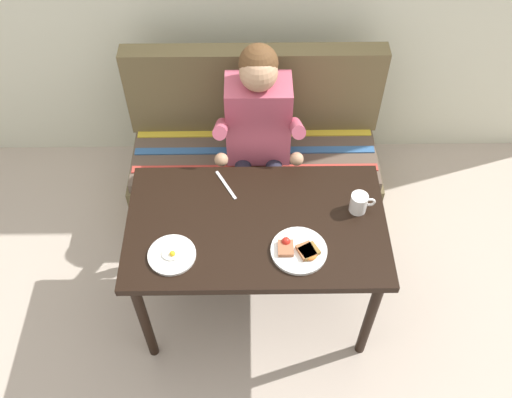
% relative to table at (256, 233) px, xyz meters
% --- Properties ---
extents(ground_plane, '(8.00, 8.00, 0.00)m').
position_rel_table_xyz_m(ground_plane, '(0.00, 0.00, -0.65)').
color(ground_plane, '#B8A798').
extents(table, '(1.20, 0.70, 0.73)m').
position_rel_table_xyz_m(table, '(0.00, 0.00, 0.00)').
color(table, black).
rests_on(table, ground).
extents(couch, '(1.44, 0.56, 1.00)m').
position_rel_table_xyz_m(couch, '(0.00, 0.76, -0.32)').
color(couch, brown).
rests_on(couch, ground).
extents(person, '(0.45, 0.61, 1.21)m').
position_rel_table_xyz_m(person, '(0.02, 0.59, 0.09)').
color(person, '#B54C62').
rests_on(person, ground).
extents(plate_breakfast, '(0.25, 0.25, 0.05)m').
position_rel_table_xyz_m(plate_breakfast, '(0.19, -0.16, 0.10)').
color(plate_breakfast, white).
rests_on(plate_breakfast, table).
extents(plate_eggs, '(0.21, 0.21, 0.04)m').
position_rel_table_xyz_m(plate_eggs, '(-0.37, -0.18, 0.09)').
color(plate_eggs, white).
rests_on(plate_eggs, table).
extents(coffee_mug, '(0.12, 0.08, 0.10)m').
position_rel_table_xyz_m(coffee_mug, '(0.47, 0.07, 0.13)').
color(coffee_mug, white).
rests_on(coffee_mug, table).
extents(knife, '(0.11, 0.18, 0.00)m').
position_rel_table_xyz_m(knife, '(-0.14, 0.23, 0.08)').
color(knife, silver).
rests_on(knife, table).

